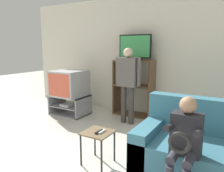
% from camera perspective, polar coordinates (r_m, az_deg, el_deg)
% --- Properties ---
extents(wall_back, '(6.40, 0.06, 2.60)m').
position_cam_1_polar(wall_back, '(4.89, 8.96, 7.69)').
color(wall_back, silver).
rests_on(wall_back, ground_plane).
extents(tv_stand, '(0.81, 0.57, 0.43)m').
position_cam_1_polar(tv_stand, '(5.05, -10.94, -4.82)').
color(tv_stand, '#939399').
rests_on(tv_stand, ground_plane).
extents(television_main, '(0.66, 0.68, 0.56)m').
position_cam_1_polar(television_main, '(4.93, -11.09, 0.74)').
color(television_main, '#B2B2B7').
rests_on(television_main, tv_stand).
extents(media_shelf, '(0.87, 0.38, 1.23)m').
position_cam_1_polar(media_shelf, '(4.80, 5.63, -0.40)').
color(media_shelf, brown).
rests_on(media_shelf, ground_plane).
extents(television_flat, '(0.72, 0.20, 0.53)m').
position_cam_1_polar(television_flat, '(4.70, 6.01, 9.86)').
color(television_flat, black).
rests_on(television_flat, media_shelf).
extents(snack_table, '(0.36, 0.36, 0.43)m').
position_cam_1_polar(snack_table, '(2.90, -3.72, -13.15)').
color(snack_table, brown).
rests_on(snack_table, ground_plane).
extents(remote_control_black, '(0.04, 0.15, 0.02)m').
position_cam_1_polar(remote_control_black, '(2.84, -3.40, -11.84)').
color(remote_control_black, black).
rests_on(remote_control_black, snack_table).
extents(remote_control_white, '(0.04, 0.14, 0.02)m').
position_cam_1_polar(remote_control_white, '(2.85, -2.63, -11.76)').
color(remote_control_white, silver).
rests_on(remote_control_white, snack_table).
extents(couch, '(1.95, 0.89, 0.88)m').
position_cam_1_polar(couch, '(2.87, 27.17, -16.06)').
color(couch, teal).
rests_on(couch, ground_plane).
extents(person_standing_adult, '(0.53, 0.20, 1.49)m').
position_cam_1_polar(person_standing_adult, '(4.24, 4.14, 1.88)').
color(person_standing_adult, '#3D3833').
rests_on(person_standing_adult, ground_plane).
extents(person_seated_child, '(0.33, 0.43, 1.03)m').
position_cam_1_polar(person_seated_child, '(2.31, 18.40, -13.34)').
color(person_seated_child, '#2D2D38').
rests_on(person_seated_child, ground_plane).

